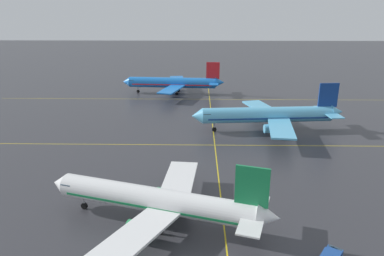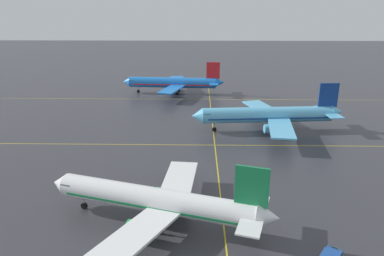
# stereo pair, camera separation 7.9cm
# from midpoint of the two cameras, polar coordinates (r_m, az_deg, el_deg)

# --- Properties ---
(airliner_front_gate) EXTENTS (32.97, 28.15, 10.46)m
(airliner_front_gate) POSITION_cam_midpoint_polar(r_m,az_deg,el_deg) (50.76, -5.54, -11.31)
(airliner_front_gate) COLOR white
(airliner_front_gate) RESTS_ON ground
(airliner_second_row) EXTENTS (37.34, 32.09, 11.60)m
(airliner_second_row) POSITION_cam_midpoint_polar(r_m,az_deg,el_deg) (89.51, 12.04, 2.04)
(airliner_second_row) COLOR #5BB7E5
(airliner_second_row) RESTS_ON ground
(airliner_third_row) EXTENTS (35.66, 30.70, 11.09)m
(airliner_third_row) POSITION_cam_midpoint_polar(r_m,az_deg,el_deg) (126.63, -2.93, 7.14)
(airliner_third_row) COLOR blue
(airliner_third_row) RESTS_ON ground
(taxiway_markings) EXTENTS (138.10, 137.25, 0.01)m
(taxiway_markings) POSITION_cam_midpoint_polar(r_m,az_deg,el_deg) (79.50, 3.60, -2.70)
(taxiway_markings) COLOR yellow
(taxiway_markings) RESTS_ON ground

